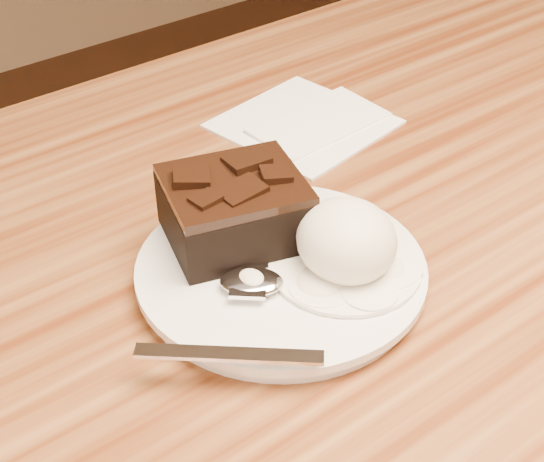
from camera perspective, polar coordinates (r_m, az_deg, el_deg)
plate at (r=0.59m, az=0.60°, el=-2.91°), size 0.20×0.20×0.02m
brownie at (r=0.60m, az=-2.49°, el=1.17°), size 0.11×0.11×0.04m
ice_cream_scoop at (r=0.57m, az=4.99°, el=-0.64°), size 0.07×0.07×0.06m
melt_puddle at (r=0.59m, az=4.88°, el=-2.36°), size 0.11×0.11×0.00m
spoon at (r=0.57m, az=-1.37°, el=-3.53°), size 0.15×0.14×0.01m
napkin at (r=0.78m, az=2.12°, el=7.22°), size 0.15×0.15×0.01m
crumb_a at (r=0.61m, az=2.52°, el=-0.57°), size 0.01×0.01×0.00m
crumb_b at (r=0.57m, az=6.11°, el=-3.59°), size 0.01×0.01×0.00m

